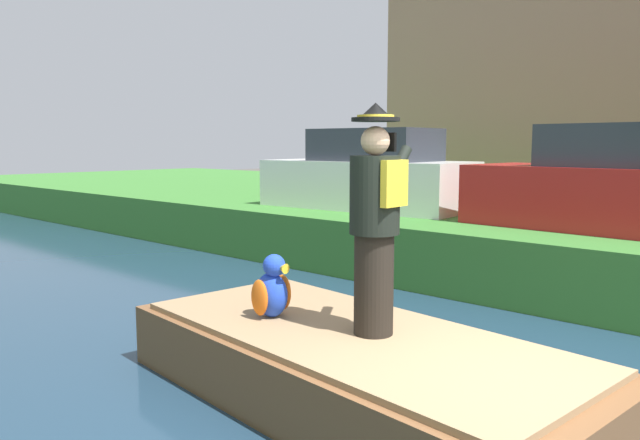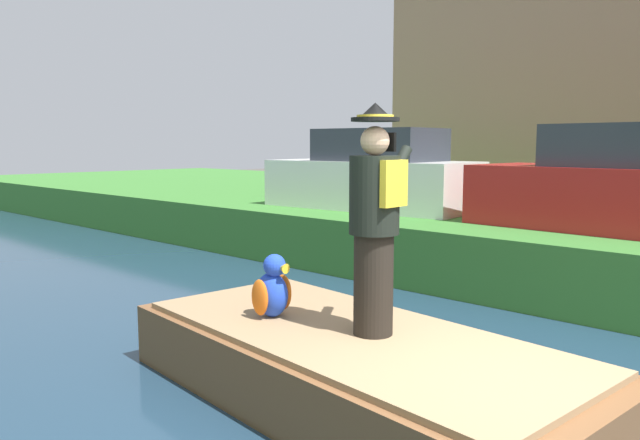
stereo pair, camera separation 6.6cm
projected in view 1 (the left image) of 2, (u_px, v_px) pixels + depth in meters
The scene contains 5 objects.
boat at pixel (352, 367), 5.12m from camera, with size 2.19×4.35×0.61m.
person_pirate at pixel (375, 221), 4.90m from camera, with size 0.61×0.42×1.85m.
parrot_plush at pixel (272, 290), 5.47m from camera, with size 0.36×0.35×0.57m.
parked_car_red at pixel (617, 186), 8.75m from camera, with size 1.86×4.06×1.50m.
parked_car_white at pixel (368, 175), 11.75m from camera, with size 1.97×4.11×1.50m.
Camera 1 is at (-3.81, -1.62, 2.25)m, focal length 34.69 mm.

